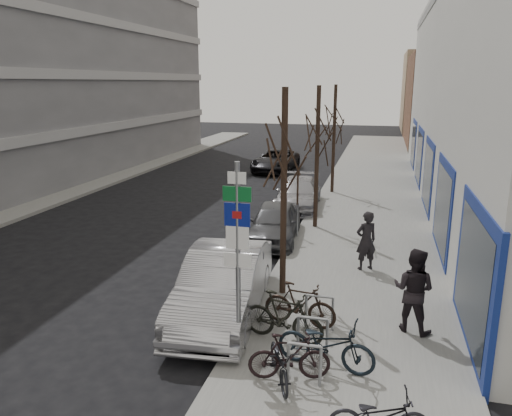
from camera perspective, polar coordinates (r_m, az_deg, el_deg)
The scene contains 25 objects.
ground at distance 11.45m, azimuth -14.01°, elevation -15.58°, with size 120.00×120.00×0.00m, color black.
sidewalk_east at distance 19.48m, azimuth 12.29°, elevation -2.64°, with size 5.00×70.00×0.15m, color slate.
sidewalk_west at distance 25.17m, azimuth -25.62°, elevation 0.08°, with size 3.00×70.00×0.15m, color slate.
brick_building_far at distance 49.36m, azimuth 24.05°, elevation 11.13°, with size 12.00×14.00×8.00m, color brown.
tan_building_far at distance 64.26m, azimuth 22.37°, elevation 12.18°, with size 13.00×12.00×9.00m, color #937A5B.
highway_sign_pole at distance 9.56m, azimuth -2.09°, elevation -5.05°, with size 0.55×0.10×4.20m.
bike_rack at distance 10.58m, azimuth 6.48°, elevation -13.81°, with size 0.66×2.26×0.83m.
tree_near at distance 12.49m, azimuth 3.27°, elevation 7.25°, with size 1.80×1.80×5.50m.
tree_mid at distance 18.88m, azimuth 7.10°, elevation 9.52°, with size 1.80×1.80×5.50m.
tree_far at distance 25.33m, azimuth 9.00°, elevation 10.62°, with size 1.80×1.80×5.50m.
meter_front at distance 12.89m, azimuth 0.66°, elevation -7.15°, with size 0.10×0.08×1.27m.
meter_mid at distance 18.02m, azimuth 4.76°, elevation -0.94°, with size 0.10×0.08×1.27m.
meter_back at distance 23.32m, azimuth 7.01°, elevation 2.49°, with size 0.10×0.08×1.27m.
bike_near_left at distance 9.70m, azimuth 2.72°, elevation -16.84°, with size 0.46×1.52×0.93m, color black.
bike_near_right at distance 9.76m, azimuth 3.83°, elevation -16.54°, with size 0.47×1.57×0.95m, color black.
bike_mid_curb at distance 10.10m, azimuth 8.01°, elevation -14.73°, with size 0.59×1.96×1.20m, color black.
bike_mid_inner at distance 10.99m, azimuth 3.13°, elevation -12.25°, with size 0.56×1.87×1.14m, color black.
bike_far_curb at distance 8.57m, azimuth 13.91°, elevation -21.77°, with size 0.48×1.59×0.97m, color black.
bike_far_inner at distance 11.67m, azimuth 5.04°, elevation -10.88°, with size 0.51×1.73×1.05m, color black.
parked_car_front at distance 12.30m, azimuth -3.78°, elevation -8.68°, with size 1.76×5.05×1.66m, color #B7B7BC.
parked_car_mid at distance 17.96m, azimuth 2.13°, elevation -1.68°, with size 1.65×4.10×1.40m, color #4A4A4F.
parked_car_back at distance 22.71m, azimuth 4.86°, elevation 1.62°, with size 1.92×4.71×1.37m, color #A09FA4.
lane_car at distance 32.39m, azimuth 2.25°, elevation 5.46°, with size 2.29×4.98×1.38m, color black.
pedestrian_near at distance 15.16m, azimuth 12.47°, elevation -3.66°, with size 0.65×0.43×1.80m, color black.
pedestrian_far at distance 11.77m, azimuth 17.58°, elevation -8.87°, with size 0.72×0.49×1.96m, color black.
Camera 1 is at (4.95, -8.67, 5.61)m, focal length 35.00 mm.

